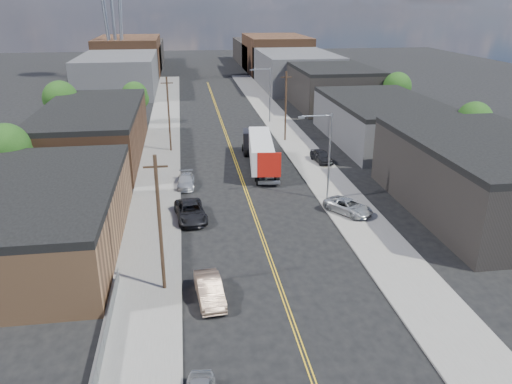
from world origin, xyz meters
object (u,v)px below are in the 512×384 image
object	(u,v)px
car_left_d	(186,181)
car_right_lot_a	(348,206)
car_right_lot_c	(322,156)
car_left_b	(210,290)
car_left_c	(191,212)
semi_truck	(259,149)

from	to	relation	value
car_left_d	car_right_lot_a	size ratio (longest dim) A/B	0.92
car_left_d	car_right_lot_c	size ratio (longest dim) A/B	1.02
car_left_b	car_right_lot_a	distance (m)	18.91
car_left_c	car_right_lot_a	distance (m)	15.00
car_left_b	car_right_lot_a	bearing A→B (deg)	36.84
car_left_b	car_right_lot_a	xyz separation A→B (m)	(13.99, 12.72, 0.05)
car_left_c	car_left_d	xyz separation A→B (m)	(-0.34, 8.92, -0.13)
car_left_c	car_right_lot_c	xyz separation A→B (m)	(16.72, 15.01, 0.12)
car_left_d	car_right_lot_a	bearing A→B (deg)	-30.41
car_left_d	car_right_lot_c	bearing A→B (deg)	22.24
car_right_lot_c	car_left_d	bearing A→B (deg)	-168.01
semi_truck	car_right_lot_a	xyz separation A→B (m)	(6.24, -15.90, -1.42)
car_right_lot_a	car_left_b	bearing A→B (deg)	-171.95
semi_truck	car_left_d	bearing A→B (deg)	-140.52
car_left_d	car_right_lot_c	xyz separation A→B (m)	(17.06, 6.09, 0.25)
car_right_lot_c	car_left_b	bearing A→B (deg)	-126.36
car_right_lot_a	car_right_lot_c	xyz separation A→B (m)	(1.76, 16.03, 0.07)
semi_truck	car_left_b	size ratio (longest dim) A/B	3.23
car_left_b	car_left_d	bearing A→B (deg)	87.87
car_left_b	car_right_lot_c	size ratio (longest dim) A/B	1.07
semi_truck	car_right_lot_c	size ratio (longest dim) A/B	3.45
semi_truck	car_left_c	xyz separation A→B (m)	(-8.72, -14.88, -1.46)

